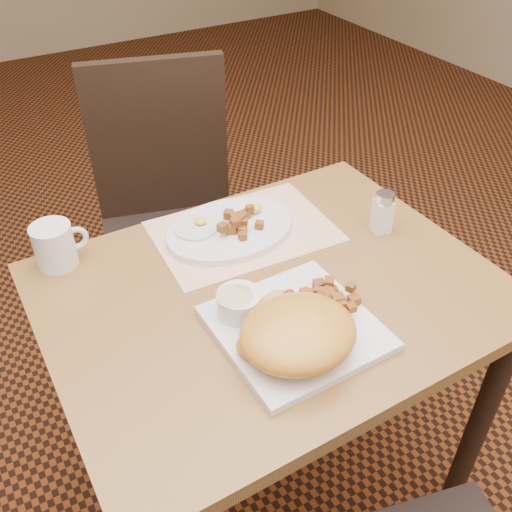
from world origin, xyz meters
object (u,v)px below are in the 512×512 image
at_px(salt_shaker, 383,212).
at_px(plate_oval, 230,229).
at_px(plate_square, 295,328).
at_px(coffee_mug, 55,245).
at_px(chair_far, 169,209).
at_px(table, 271,325).

bearing_deg(salt_shaker, plate_oval, 151.39).
bearing_deg(plate_square, coffee_mug, 127.37).
xyz_separation_m(plate_oval, coffee_mug, (-0.37, 0.09, 0.04)).
relative_size(chair_far, plate_oval, 3.19).
xyz_separation_m(table, coffee_mug, (-0.35, 0.30, 0.16)).
distance_m(table, salt_shaker, 0.36).
bearing_deg(chair_far, table, 101.86).
height_order(chair_far, coffee_mug, chair_far).
xyz_separation_m(plate_square, salt_shaker, (0.35, 0.17, 0.04)).
bearing_deg(plate_oval, table, -94.61).
bearing_deg(chair_far, coffee_mug, 59.74).
height_order(salt_shaker, coffee_mug, salt_shaker).
bearing_deg(table, chair_far, 85.99).
relative_size(table, plate_oval, 2.96).
xyz_separation_m(chair_far, plate_square, (-0.08, -0.81, 0.22)).
distance_m(table, plate_square, 0.18).
height_order(chair_far, plate_square, chair_far).
xyz_separation_m(plate_oval, salt_shaker, (0.30, -0.17, 0.04)).
bearing_deg(plate_square, table, 77.82).
bearing_deg(coffee_mug, chair_far, 43.86).
height_order(plate_square, salt_shaker, salt_shaker).
distance_m(plate_square, salt_shaker, 0.39).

